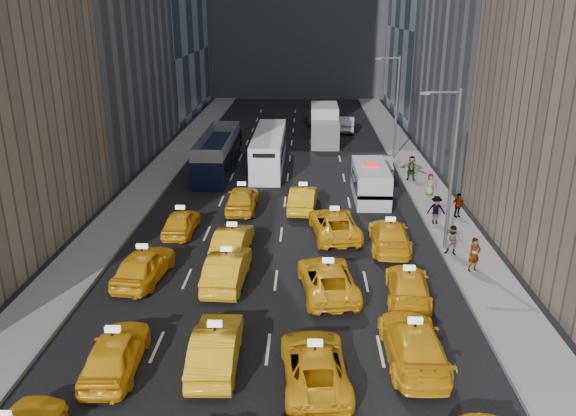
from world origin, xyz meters
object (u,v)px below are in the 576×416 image
at_px(box_truck, 324,125).
at_px(pedestrian_0, 474,254).
at_px(city_bus, 269,150).
at_px(nypd_van, 370,183).
at_px(double_decker, 218,154).

bearing_deg(box_truck, pedestrian_0, -73.99).
xyz_separation_m(city_bus, pedestrian_0, (11.75, -19.96, -0.42)).
xyz_separation_m(nypd_van, double_decker, (-11.85, 6.44, 0.39)).
xyz_separation_m(nypd_van, pedestrian_0, (4.02, -11.82, -0.11)).
distance_m(double_decker, box_truck, 14.41).
relative_size(double_decker, pedestrian_0, 6.05).
xyz_separation_m(double_decker, box_truck, (9.08, 11.19, 0.20)).
relative_size(nypd_van, city_bus, 0.53).
bearing_deg(double_decker, pedestrian_0, -44.31).
bearing_deg(pedestrian_0, double_decker, 111.65).
height_order(city_bus, pedestrian_0, city_bus).
height_order(nypd_van, box_truck, box_truck).
bearing_deg(pedestrian_0, nypd_van, 89.45).
distance_m(double_decker, pedestrian_0, 24.20).
bearing_deg(nypd_van, city_bus, 141.31).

